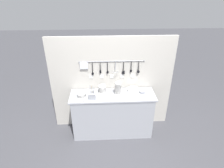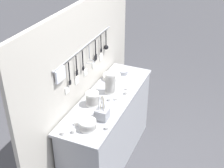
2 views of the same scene
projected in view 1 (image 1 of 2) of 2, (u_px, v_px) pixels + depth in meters
ground_plane at (113, 131)px, 3.90m from camera, size 20.00×20.00×0.00m
counter at (113, 114)px, 3.69m from camera, size 1.58×0.51×0.89m
back_wall at (112, 84)px, 3.71m from camera, size 2.38×0.11×1.91m
bowl_stack_back_corner at (81, 95)px, 3.40m from camera, size 0.16×0.16×0.09m
bowl_stack_nested_right at (102, 89)px, 3.52m from camera, size 0.14×0.14×0.15m
bowl_stack_short_front at (118, 88)px, 3.44m from camera, size 0.12×0.12×0.25m
plate_stack at (133, 90)px, 3.60m from camera, size 0.22×0.22×0.05m
steel_mixing_bowl at (142, 92)px, 3.53m from camera, size 0.11×0.11×0.04m
cutlery_caddy at (92, 95)px, 3.35m from camera, size 0.12×0.12×0.27m
cup_back_right at (115, 89)px, 3.64m from camera, size 0.04×0.04×0.04m
cup_edge_far at (76, 93)px, 3.49m from camera, size 0.04×0.04×0.04m
cup_beside_plates at (110, 95)px, 3.44m from camera, size 0.04×0.04×0.04m
cup_centre at (112, 97)px, 3.39m from camera, size 0.04×0.04×0.04m
cup_by_caddy at (121, 98)px, 3.34m from camera, size 0.04×0.04×0.04m
cup_front_right at (74, 91)px, 3.56m from camera, size 0.04×0.04×0.04m
cup_back_left at (125, 97)px, 3.36m from camera, size 0.04×0.04×0.04m
cup_front_left at (84, 101)px, 3.27m from camera, size 0.04×0.04×0.04m
cup_edge_near at (83, 92)px, 3.53m from camera, size 0.04×0.04×0.04m
cup_mid_row at (99, 95)px, 3.45m from camera, size 0.04×0.04×0.04m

